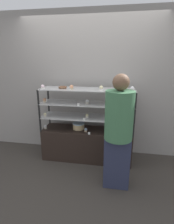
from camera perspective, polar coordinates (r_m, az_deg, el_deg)
ground_plane at (r=3.38m, az=-0.00°, el=-14.67°), size 20.00×20.00×0.00m
back_wall at (r=3.28m, az=1.10°, el=8.64°), size 8.00×0.05×2.60m
display_base at (r=3.24m, az=-0.00°, el=-10.40°), size 1.58×0.45×0.57m
display_riser_lower at (r=3.04m, az=-0.00°, el=-1.77°), size 1.58×0.45×0.24m
display_riser_middle at (r=2.98m, az=-0.00°, el=2.67°), size 1.58×0.45×0.24m
display_riser_upper at (r=2.93m, az=-0.00°, el=7.30°), size 1.58×0.45×0.24m
layer_cake_centerpiece at (r=3.15m, az=-2.75°, el=-4.52°), size 0.21×0.21×0.11m
sheet_cake_frosted at (r=2.95m, az=9.13°, el=3.19°), size 0.20×0.15×0.06m
cupcake_0 at (r=3.25m, az=-13.41°, el=-4.74°), size 0.05×0.05×0.07m
cupcake_1 at (r=3.03m, az=-0.43°, el=-5.85°), size 0.05×0.05×0.07m
cupcake_2 at (r=3.00m, az=13.57°, el=-6.54°), size 0.05×0.05×0.07m
price_tag_0 at (r=2.92m, az=0.66°, el=-6.98°), size 0.04×0.00×0.04m
cupcake_3 at (r=3.12m, az=-13.52°, el=-0.88°), size 0.05×0.05×0.07m
cupcake_4 at (r=2.98m, az=-0.00°, el=-1.26°), size 0.05×0.05×0.07m
cupcake_5 at (r=2.96m, az=13.99°, el=-1.90°), size 0.05×0.05×0.07m
price_tag_1 at (r=2.84m, az=-0.92°, el=-2.38°), size 0.04×0.00×0.04m
cupcake_6 at (r=3.13m, az=-13.68°, el=3.79°), size 0.05×0.05×0.07m
cupcake_7 at (r=2.93m, az=0.00°, el=3.41°), size 0.05×0.05×0.07m
cupcake_8 at (r=2.83m, az=14.30°, el=2.43°), size 0.05×0.05×0.07m
price_tag_2 at (r=2.79m, az=-2.80°, el=2.45°), size 0.04×0.00×0.04m
cupcake_9 at (r=3.01m, az=-14.26°, el=7.96°), size 0.06×0.06×0.07m
cupcake_10 at (r=2.90m, az=-5.07°, el=8.09°), size 0.06×0.06×0.07m
cupcake_11 at (r=2.81m, az=4.69°, el=7.83°), size 0.06×0.06×0.07m
cupcake_12 at (r=2.81m, az=14.57°, el=7.35°), size 0.06×0.06×0.07m
price_tag_3 at (r=2.78m, az=-5.90°, el=7.43°), size 0.04×0.00×0.04m
donut_glazed at (r=3.00m, az=-7.96°, el=7.98°), size 0.14×0.14×0.04m
customer_figure at (r=2.37m, az=10.19°, el=-6.03°), size 0.37×0.37×1.60m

